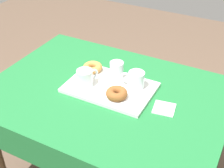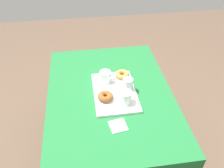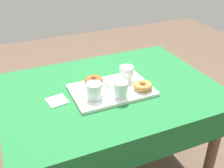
% 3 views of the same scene
% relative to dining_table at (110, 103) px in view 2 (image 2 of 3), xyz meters
% --- Properties ---
extents(ground_plane, '(6.00, 6.00, 0.00)m').
position_rel_dining_table_xyz_m(ground_plane, '(0.00, 0.00, -0.64)').
color(ground_plane, brown).
extents(dining_table, '(1.24, 0.90, 0.74)m').
position_rel_dining_table_xyz_m(dining_table, '(0.00, 0.00, 0.00)').
color(dining_table, '#1E6B33').
rests_on(dining_table, ground).
extents(serving_tray, '(0.45, 0.30, 0.02)m').
position_rel_dining_table_xyz_m(serving_tray, '(-0.01, -0.03, 0.11)').
color(serving_tray, white).
rests_on(serving_tray, dining_table).
extents(tea_mug_left, '(0.13, 0.08, 0.09)m').
position_rel_dining_table_xyz_m(tea_mug_left, '(-0.13, -0.09, 0.16)').
color(tea_mug_left, silver).
rests_on(tea_mug_left, serving_tray).
extents(tea_mug_right, '(0.08, 0.12, 0.09)m').
position_rel_dining_table_xyz_m(tea_mug_right, '(0.11, 0.02, 0.16)').
color(tea_mug_right, silver).
rests_on(tea_mug_right, serving_tray).
extents(water_glass_near, '(0.07, 0.07, 0.09)m').
position_rel_dining_table_xyz_m(water_glass_near, '(0.01, -0.13, 0.16)').
color(water_glass_near, silver).
rests_on(water_glass_near, serving_tray).
extents(donut_plate_left, '(0.11, 0.11, 0.01)m').
position_rel_dining_table_xyz_m(donut_plate_left, '(0.15, -0.12, 0.12)').
color(donut_plate_left, white).
rests_on(donut_plate_left, serving_tray).
extents(sugar_donut_left, '(0.11, 0.11, 0.04)m').
position_rel_dining_table_xyz_m(sugar_donut_left, '(0.15, -0.12, 0.15)').
color(sugar_donut_left, '#BC7F3D').
rests_on(sugar_donut_left, donut_plate_left).
extents(donut_plate_right, '(0.11, 0.11, 0.01)m').
position_rel_dining_table_xyz_m(donut_plate_right, '(-0.08, 0.04, 0.12)').
color(donut_plate_right, white).
rests_on(donut_plate_right, serving_tray).
extents(sugar_donut_right, '(0.11, 0.11, 0.04)m').
position_rel_dining_table_xyz_m(sugar_donut_right, '(-0.08, 0.04, 0.15)').
color(sugar_donut_right, brown).
rests_on(sugar_donut_right, donut_plate_right).
extents(paper_napkin, '(0.12, 0.12, 0.01)m').
position_rel_dining_table_xyz_m(paper_napkin, '(-0.32, -0.01, 0.11)').
color(paper_napkin, white).
rests_on(paper_napkin, dining_table).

